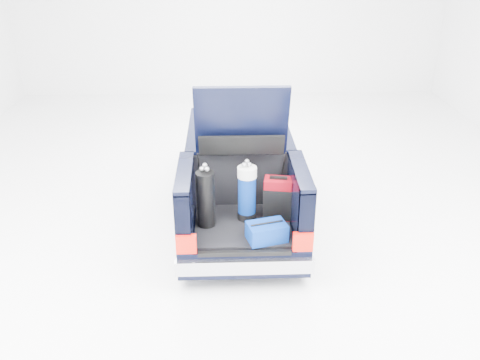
{
  "coord_description": "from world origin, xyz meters",
  "views": [
    {
      "loc": [
        -0.26,
        -7.57,
        4.23
      ],
      "look_at": [
        0.0,
        -0.5,
        0.8
      ],
      "focal_mm": 38.0,
      "sensor_mm": 36.0,
      "label": 1
    }
  ],
  "objects_px": {
    "red_suitcase": "(278,199)",
    "blue_duffel": "(267,232)",
    "car": "(239,171)",
    "blue_golf_bag": "(247,193)",
    "black_golf_bag": "(206,199)"
  },
  "relations": [
    {
      "from": "red_suitcase",
      "to": "blue_duffel",
      "type": "bearing_deg",
      "value": -99.07
    },
    {
      "from": "car",
      "to": "blue_duffel",
      "type": "xyz_separation_m",
      "value": [
        0.3,
        -2.01,
        0.05
      ]
    },
    {
      "from": "blue_golf_bag",
      "to": "blue_duffel",
      "type": "height_order",
      "value": "blue_golf_bag"
    },
    {
      "from": "red_suitcase",
      "to": "blue_golf_bag",
      "type": "height_order",
      "value": "blue_golf_bag"
    },
    {
      "from": "car",
      "to": "black_golf_bag",
      "type": "bearing_deg",
      "value": -107.37
    },
    {
      "from": "black_golf_bag",
      "to": "blue_duffel",
      "type": "height_order",
      "value": "black_golf_bag"
    },
    {
      "from": "red_suitcase",
      "to": "blue_duffel",
      "type": "xyz_separation_m",
      "value": [
        -0.2,
        -0.58,
        -0.18
      ]
    },
    {
      "from": "car",
      "to": "blue_golf_bag",
      "type": "height_order",
      "value": "car"
    },
    {
      "from": "blue_golf_bag",
      "to": "red_suitcase",
      "type": "bearing_deg",
      "value": 25.18
    },
    {
      "from": "black_golf_bag",
      "to": "blue_duffel",
      "type": "relative_size",
      "value": 1.59
    },
    {
      "from": "blue_golf_bag",
      "to": "blue_duffel",
      "type": "xyz_separation_m",
      "value": [
        0.23,
        -0.57,
        -0.29
      ]
    },
    {
      "from": "car",
      "to": "blue_duffel",
      "type": "distance_m",
      "value": 2.03
    },
    {
      "from": "car",
      "to": "red_suitcase",
      "type": "distance_m",
      "value": 1.53
    },
    {
      "from": "car",
      "to": "red_suitcase",
      "type": "bearing_deg",
      "value": -70.64
    },
    {
      "from": "blue_golf_bag",
      "to": "blue_duffel",
      "type": "relative_size",
      "value": 1.58
    }
  ]
}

